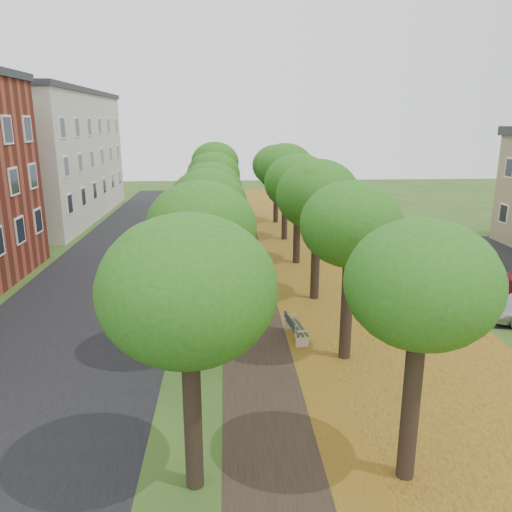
{
  "coord_description": "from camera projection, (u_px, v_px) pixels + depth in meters",
  "views": [
    {
      "loc": [
        -1.41,
        -9.54,
        7.88
      ],
      "look_at": [
        -0.2,
        10.35,
        2.5
      ],
      "focal_mm": 35.0,
      "sensor_mm": 36.0,
      "label": 1
    }
  ],
  "objects": [
    {
      "name": "ground",
      "position": [
        292.0,
        480.0,
        11.34
      ],
      "size": [
        120.0,
        120.0,
        0.0
      ],
      "primitive_type": "plane",
      "color": "#2D4C19",
      "rests_on": "ground"
    },
    {
      "name": "street_asphalt",
      "position": [
        107.0,
        282.0,
        25.35
      ],
      "size": [
        8.0,
        70.0,
        0.01
      ],
      "primitive_type": "cube",
      "color": "black",
      "rests_on": "ground"
    },
    {
      "name": "footpath",
      "position": [
        254.0,
        279.0,
        25.79
      ],
      "size": [
        3.2,
        70.0,
        0.01
      ],
      "primitive_type": "cube",
      "color": "black",
      "rests_on": "ground"
    },
    {
      "name": "leaf_verge",
      "position": [
        350.0,
        277.0,
        26.08
      ],
      "size": [
        7.5,
        70.0,
        0.01
      ],
      "primitive_type": "cube",
      "color": "olive",
      "rests_on": "ground"
    },
    {
      "name": "parking_lot",
      "position": [
        497.0,
        269.0,
        27.55
      ],
      "size": [
        9.0,
        16.0,
        0.01
      ],
      "primitive_type": "cube",
      "color": "black",
      "rests_on": "ground"
    },
    {
      "name": "tree_row_west",
      "position": [
        210.0,
        192.0,
        24.47
      ],
      "size": [
        3.6,
        33.6,
        6.13
      ],
      "color": "black",
      "rests_on": "ground"
    },
    {
      "name": "tree_row_east",
      "position": [
        306.0,
        191.0,
        24.75
      ],
      "size": [
        3.6,
        33.6,
        6.13
      ],
      "color": "black",
      "rests_on": "ground"
    },
    {
      "name": "building_cream",
      "position": [
        34.0,
        155.0,
        40.78
      ],
      "size": [
        10.3,
        20.3,
        10.4
      ],
      "color": "beige",
      "rests_on": "ground"
    },
    {
      "name": "bench",
      "position": [
        295.0,
        327.0,
        18.66
      ],
      "size": [
        0.74,
        1.82,
        0.83
      ],
      "rotation": [
        0.0,
        0.0,
        1.7
      ],
      "color": "#2C372E",
      "rests_on": "ground"
    },
    {
      "name": "car_red",
      "position": [
        492.0,
        281.0,
        23.35
      ],
      "size": [
        4.16,
        2.65,
        1.29
      ],
      "primitive_type": "imported",
      "rotation": [
        0.0,
        0.0,
        1.21
      ],
      "color": "maroon",
      "rests_on": "ground"
    },
    {
      "name": "car_grey",
      "position": [
        461.0,
        253.0,
        28.33
      ],
      "size": [
        4.51,
        2.09,
        1.28
      ],
      "primitive_type": "imported",
      "rotation": [
        0.0,
        0.0,
        1.5
      ],
      "color": "#2D2D31",
      "rests_on": "ground"
    },
    {
      "name": "car_white",
      "position": [
        439.0,
        245.0,
        29.77
      ],
      "size": [
        5.49,
        2.78,
        1.49
      ],
      "primitive_type": "imported",
      "rotation": [
        0.0,
        0.0,
        1.63
      ],
      "color": "white",
      "rests_on": "ground"
    }
  ]
}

